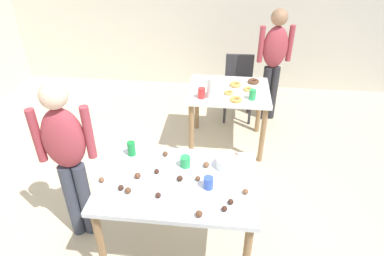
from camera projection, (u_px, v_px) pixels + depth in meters
The scene contains 35 objects.
ground_plane at pixel (179, 226), 3.15m from camera, with size 6.40×6.40×0.00m, color beige.
wall_back at pixel (207, 5), 5.14m from camera, with size 6.40×0.10×2.60m, color beige.
dining_table_near at pixel (178, 189), 2.62m from camera, with size 1.20×0.82×0.75m.
dining_table_far at pixel (228, 99), 3.97m from camera, with size 0.93×0.77×0.75m.
chair_far_table at pixel (238, 83), 4.65m from camera, with size 0.41×0.41×0.87m.
person_girl_near at pixel (67, 152), 2.64m from camera, with size 0.45×0.27×1.49m.
person_adult_far at pixel (274, 57), 4.36m from camera, with size 0.45×0.26×1.51m.
mixing_bowl at pixel (228, 163), 2.68m from camera, with size 0.18×0.18×0.09m, color white.
soda_can at pixel (131, 149), 2.81m from camera, with size 0.07×0.07×0.12m, color #198438.
fork_near at pixel (178, 209), 2.31m from camera, with size 0.17×0.02×0.01m, color silver.
cup_near_0 at pixel (208, 183), 2.47m from camera, with size 0.07×0.07×0.10m, color #3351B2.
cup_near_1 at pixel (185, 162), 2.69m from camera, with size 0.08×0.08×0.09m, color green.
cake_ball_0 at pixel (180, 178), 2.55m from camera, with size 0.05×0.05×0.05m, color #3D2319.
cake_ball_1 at pixel (165, 154), 2.82m from camera, with size 0.04×0.04×0.04m, color brown.
cake_ball_2 at pixel (235, 155), 2.79m from camera, with size 0.05×0.05×0.05m, color brown.
cake_ball_3 at pixel (246, 191), 2.43m from camera, with size 0.04×0.04×0.04m, color brown.
cake_ball_4 at pixel (231, 202), 2.35m from camera, with size 0.04×0.04×0.04m, color #3D2319.
cake_ball_5 at pixel (206, 165), 2.69m from camera, with size 0.05×0.05×0.05m, color brown.
cake_ball_6 at pixel (158, 195), 2.40m from camera, with size 0.04×0.04×0.04m, color #3D2319.
cake_ball_7 at pixel (128, 190), 2.44m from camera, with size 0.05×0.05×0.05m, color brown.
cake_ball_8 at pixel (198, 179), 2.55m from camera, with size 0.04×0.04×0.04m, color brown.
cake_ball_9 at pixel (102, 180), 2.54m from camera, with size 0.04×0.04×0.04m, color brown.
cake_ball_10 at pixel (224, 209), 2.29m from camera, with size 0.04×0.04×0.04m, color #3D2319.
cake_ball_11 at pixel (157, 171), 2.63m from camera, with size 0.04×0.04×0.04m, color #3D2319.
cake_ball_12 at pixel (138, 176), 2.57m from camera, with size 0.05×0.05×0.05m, color brown.
cake_ball_13 at pixel (199, 214), 2.25m from camera, with size 0.05×0.05×0.05m, color brown.
cake_ball_14 at pixel (121, 188), 2.47m from camera, with size 0.04×0.04×0.04m, color #3D2319.
pitcher_far at pixel (213, 88), 3.67m from camera, with size 0.12×0.12×0.23m, color white.
cup_far_0 at pixel (202, 93), 3.69m from camera, with size 0.08×0.08×0.12m, color red.
cup_far_1 at pixel (252, 95), 3.66m from camera, with size 0.07×0.07×0.12m, color green.
donut_far_0 at pixel (229, 93), 3.80m from camera, with size 0.11×0.11×0.03m, color gold.
donut_far_1 at pixel (236, 99), 3.65m from camera, with size 0.14×0.14×0.04m, color gold.
donut_far_2 at pixel (248, 89), 3.87m from camera, with size 0.11×0.11×0.03m, color gold.
donut_far_3 at pixel (253, 81), 4.04m from camera, with size 0.14×0.14×0.04m, color brown.
donut_far_4 at pixel (235, 84), 3.97m from camera, with size 0.14×0.14×0.04m, color gold.
Camera 1 is at (0.36, -2.15, 2.46)m, focal length 31.57 mm.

